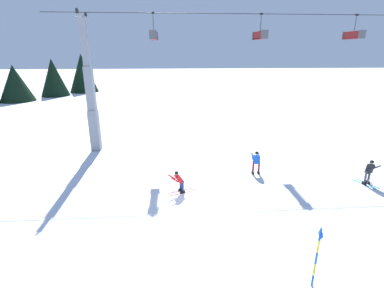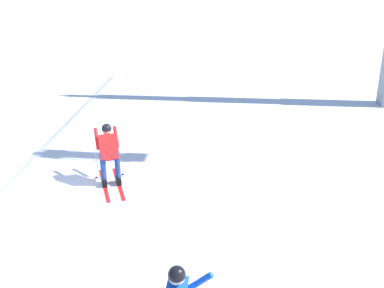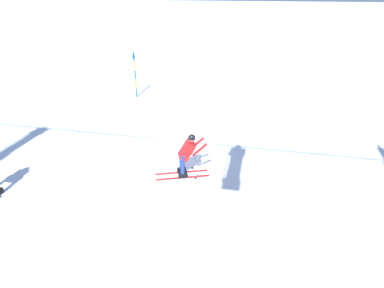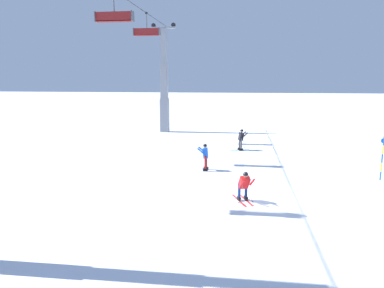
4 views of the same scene
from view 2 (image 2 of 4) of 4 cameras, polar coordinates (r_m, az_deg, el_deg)
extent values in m
plane|color=white|center=(11.41, -14.71, -6.57)|extent=(260.00, 260.00, 0.00)
cube|color=red|center=(11.96, -10.01, -4.70)|extent=(1.64, 0.71, 0.01)
cube|color=black|center=(11.92, -10.04, -4.33)|extent=(0.30, 0.20, 0.16)
cylinder|color=navy|center=(11.74, -10.17, -2.57)|extent=(0.13, 0.13, 0.65)
cube|color=red|center=(11.98, -8.42, -4.52)|extent=(1.64, 0.71, 0.01)
cube|color=black|center=(11.94, -8.44, -4.16)|extent=(0.30, 0.20, 0.16)
cylinder|color=navy|center=(11.77, -8.55, -2.40)|extent=(0.13, 0.13, 0.65)
cube|color=red|center=(11.74, -9.57, -0.39)|extent=(0.65, 0.59, 0.64)
sphere|color=tan|center=(11.74, -9.78, 1.60)|extent=(0.21, 0.21, 0.21)
sphere|color=black|center=(11.73, -9.79, 1.76)|extent=(0.23, 0.23, 0.23)
cylinder|color=red|center=(12.02, -10.89, 0.59)|extent=(0.48, 0.25, 0.42)
cylinder|color=gray|center=(12.28, -10.92, -1.86)|extent=(0.41, 0.30, 1.10)
cylinder|color=black|center=(12.27, -10.94, -3.79)|extent=(0.07, 0.07, 0.01)
cylinder|color=red|center=(12.06, -8.72, 0.81)|extent=(0.48, 0.25, 0.42)
cylinder|color=gray|center=(12.32, -8.37, -1.59)|extent=(0.49, 0.08, 1.10)
cylinder|color=black|center=(12.32, -7.95, -3.47)|extent=(0.07, 0.07, 0.01)
sphere|color=beige|center=(6.42, -1.75, -15.02)|extent=(0.21, 0.21, 0.21)
sphere|color=black|center=(6.40, -1.76, -14.77)|extent=(0.23, 0.23, 0.23)
cylinder|color=blue|center=(6.75, 0.38, -15.84)|extent=(0.09, 0.48, 0.42)
camera|label=1|loc=(21.30, -58.06, 20.01)|focal=26.23mm
camera|label=3|loc=(13.77, 33.08, 19.84)|focal=30.47mm
camera|label=4|loc=(26.35, -0.36, 22.74)|focal=33.65mm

